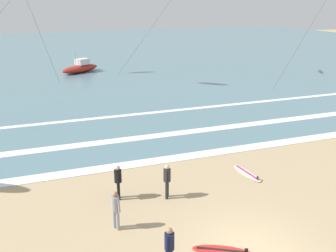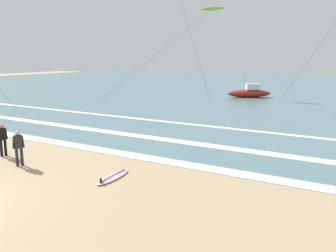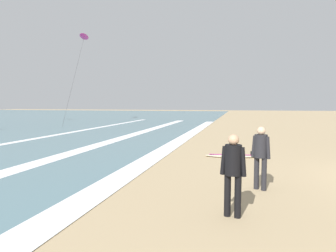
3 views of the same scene
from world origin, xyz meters
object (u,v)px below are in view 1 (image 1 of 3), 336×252
Objects in this scene: surfboard_foreground_flat at (247,173)px; offshore_boat at (80,68)px; surfer_mid_group at (169,245)px; surfboard_near_water at (222,251)px; surfer_foreground_main at (167,178)px; surfer_background_far at (118,179)px; surfer_right_near at (115,207)px.

offshore_boat is at bearing 98.33° from surfboard_foreground_flat.
surfer_mid_group is 0.74× the size of surfboard_foreground_flat.
surfboard_near_water is (2.05, 0.23, -0.91)m from surfer_mid_group.
surfer_foreground_main is 31.65m from offshore_boat.
surfer_background_far is at bearing 96.39° from surfer_mid_group.
surfer_mid_group is 2.25m from surfboard_near_water.
offshore_boat reaches higher than surfer_foreground_main.
offshore_boat is (-4.51, 30.80, 0.51)m from surfboard_foreground_flat.
surfboard_foreground_flat is (6.62, 0.22, -0.91)m from surfer_background_far.
surfer_background_far is at bearing -178.12° from surfboard_foreground_flat.
surfer_foreground_main is 4.32m from surfboard_near_water.
surfer_background_far reaches higher than surfboard_near_water.
surfer_right_near is 0.74× the size of surfboard_foreground_flat.
surfer_right_near is 7.64m from surfboard_foreground_flat.
surfer_background_far is 1.00× the size of surfer_mid_group.
surfer_background_far is 5.55m from surfboard_near_water.
surfer_foreground_main reaches higher than surfboard_foreground_flat.
offshore_boat is at bearing 87.55° from surfer_mid_group.
surfer_mid_group is at bearing -83.61° from surfer_background_far.
surfer_background_far is 0.75× the size of surfboard_near_water.
offshore_boat reaches higher than surfer_background_far.
surfboard_foreground_flat is at bearing 10.48° from surfer_foreground_main.
surfer_foreground_main is at bearing 71.50° from surfer_mid_group.
offshore_boat is at bearing 85.38° from surfer_right_near.
surfer_foreground_main is 4.75m from surfboard_foreground_flat.
surfer_mid_group reaches higher than surfboard_foreground_flat.
surfer_background_far is 6.69m from surfboard_foreground_flat.
surfer_mid_group is at bearing -108.50° from surfer_foreground_main.
surfer_foreground_main is at bearing -90.13° from offshore_boat.
surfer_right_near is (-2.61, -1.57, 0.00)m from surfer_foreground_main.
offshore_boat reaches higher than surfer_mid_group.
surfer_background_far and surfer_mid_group have the same top height.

